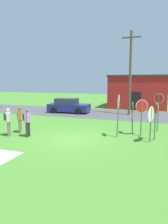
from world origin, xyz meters
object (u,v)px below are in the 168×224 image
(stop_sign_tallest, at_px, (132,112))
(utility_pole, at_px, (130,72))
(stop_sign_rear_left, at_px, (158,106))
(parked_car_on_street, at_px, (68,106))
(stop_sign_leaning_left, at_px, (155,115))
(person_holding_notes, at_px, (20,118))
(person_in_teal, at_px, (27,121))
(stop_sign_center_cluster, at_px, (118,108))
(stop_sign_far_back, at_px, (151,118))
(person_with_sunhat, at_px, (8,120))
(stop_sign_rear_right, at_px, (142,111))

(stop_sign_tallest, bearing_deg, utility_pole, 98.76)
(stop_sign_tallest, bearing_deg, stop_sign_rear_left, 42.17)
(parked_car_on_street, distance_m, stop_sign_tallest, 10.16)
(parked_car_on_street, distance_m, stop_sign_leaning_left, 11.76)
(utility_pole, relative_size, stop_sign_leaning_left, 3.72)
(utility_pole, relative_size, person_holding_notes, 4.70)
(stop_sign_rear_left, bearing_deg, person_in_teal, -151.19)
(parked_car_on_street, height_order, stop_sign_rear_left, stop_sign_rear_left)
(stop_sign_center_cluster, bearing_deg, utility_pole, 93.12)
(stop_sign_far_back, bearing_deg, person_in_teal, -169.79)
(parked_car_on_street, relative_size, person_with_sunhat, 2.60)
(utility_pole, xyz_separation_m, person_in_teal, (-4.64, -10.25, -3.17))
(parked_car_on_street, relative_size, stop_sign_tallest, 2.13)
(person_with_sunhat, bearing_deg, person_in_teal, 10.98)
(stop_sign_rear_left, distance_m, person_holding_notes, 9.02)
(stop_sign_leaning_left, relative_size, person_in_teal, 1.27)
(stop_sign_center_cluster, bearing_deg, person_holding_notes, -170.65)
(parked_car_on_street, relative_size, stop_sign_rear_left, 1.74)
(stop_sign_leaning_left, height_order, person_with_sunhat, stop_sign_leaning_left)
(stop_sign_rear_right, height_order, person_with_sunhat, stop_sign_rear_right)
(stop_sign_rear_right, height_order, stop_sign_far_back, stop_sign_rear_right)
(stop_sign_tallest, bearing_deg, stop_sign_center_cluster, -125.84)
(stop_sign_tallest, height_order, person_with_sunhat, stop_sign_tallest)
(stop_sign_rear_left, bearing_deg, person_with_sunhat, -153.44)
(stop_sign_rear_left, bearing_deg, stop_sign_center_cluster, -133.38)
(stop_sign_tallest, distance_m, person_holding_notes, 7.13)
(person_holding_notes, xyz_separation_m, person_with_sunhat, (-0.17, -0.91, 0.03))
(stop_sign_rear_right, distance_m, stop_sign_tallest, 0.61)
(stop_sign_tallest, distance_m, person_with_sunhat, 7.59)
(person_in_teal, bearing_deg, person_with_sunhat, -169.02)
(stop_sign_rear_right, xyz_separation_m, stop_sign_leaning_left, (0.80, -0.69, -0.11))
(stop_sign_far_back, height_order, person_with_sunhat, stop_sign_far_back)
(person_in_teal, distance_m, person_with_sunhat, 1.22)
(stop_sign_far_back, bearing_deg, stop_sign_center_cluster, 166.73)
(stop_sign_center_cluster, distance_m, person_with_sunhat, 6.64)
(stop_sign_rear_right, relative_size, person_with_sunhat, 1.32)
(utility_pole, height_order, stop_sign_rear_left, utility_pole)
(stop_sign_leaning_left, bearing_deg, utility_pole, 106.61)
(stop_sign_tallest, height_order, person_in_teal, stop_sign_tallest)
(stop_sign_tallest, relative_size, person_in_teal, 1.23)
(parked_car_on_street, bearing_deg, stop_sign_tallest, -43.22)
(stop_sign_far_back, height_order, person_in_teal, stop_sign_far_back)
(utility_pole, distance_m, person_with_sunhat, 12.41)
(stop_sign_rear_right, bearing_deg, stop_sign_far_back, -64.59)
(parked_car_on_street, distance_m, stop_sign_rear_right, 10.71)
(stop_sign_rear_left, height_order, person_in_teal, stop_sign_rear_left)
(utility_pole, relative_size, stop_sign_far_back, 4.00)
(person_holding_notes, height_order, person_with_sunhat, same)
(stop_sign_rear_right, relative_size, person_in_teal, 1.32)
(stop_sign_rear_right, relative_size, stop_sign_leaning_left, 1.04)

